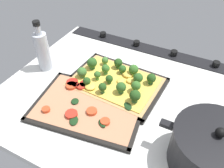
# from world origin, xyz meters

# --- Properties ---
(ground_plane) EXTENTS (0.86, 0.70, 0.03)m
(ground_plane) POSITION_xyz_m (0.00, 0.00, -0.01)
(ground_plane) COLOR silver
(stove_control_panel) EXTENTS (0.82, 0.07, 0.03)m
(stove_control_panel) POSITION_xyz_m (0.00, -0.31, 0.01)
(stove_control_panel) COLOR black
(stove_control_panel) RESTS_ON ground_plane
(baking_tray_front) EXTENTS (0.35, 0.26, 0.01)m
(baking_tray_front) POSITION_xyz_m (0.05, -0.03, 0.00)
(baking_tray_front) COLOR black
(baking_tray_front) RESTS_ON ground_plane
(broccoli_pizza) EXTENTS (0.32, 0.23, 0.06)m
(broccoli_pizza) POSITION_xyz_m (0.05, -0.04, 0.02)
(broccoli_pizza) COLOR tan
(broccoli_pizza) RESTS_ON baking_tray_front
(baking_tray_back) EXTENTS (0.38, 0.29, 0.01)m
(baking_tray_back) POSITION_xyz_m (0.08, 0.11, 0.00)
(baking_tray_back) COLOR black
(baking_tray_back) RESTS_ON ground_plane
(veggie_pizza_back) EXTENTS (0.36, 0.27, 0.02)m
(veggie_pizza_back) POSITION_xyz_m (0.08, 0.11, 0.01)
(veggie_pizza_back) COLOR tan
(veggie_pizza_back) RESTS_ON baking_tray_back
(cooking_pot) EXTENTS (0.28, 0.21, 0.14)m
(cooking_pot) POSITION_xyz_m (-0.30, 0.13, 0.06)
(cooking_pot) COLOR black
(cooking_pot) RESTS_ON ground_plane
(oil_bottle) EXTENTS (0.05, 0.05, 0.20)m
(oil_bottle) POSITION_xyz_m (0.34, -0.00, 0.08)
(oil_bottle) COLOR #B7BCC6
(oil_bottle) RESTS_ON ground_plane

